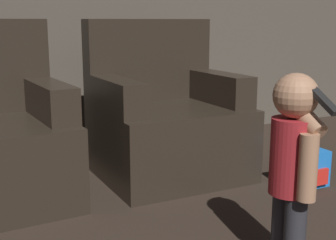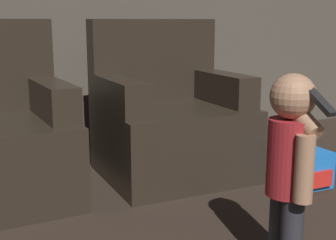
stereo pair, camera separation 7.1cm
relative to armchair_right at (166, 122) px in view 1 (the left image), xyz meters
name	(u,v)px [view 1 (the left image)]	position (x,y,z in m)	size (l,w,h in m)	color
armchair_right	(166,122)	(0.00, 0.00, 0.00)	(0.89, 0.81, 1.01)	black
person_toddler	(294,157)	(-0.10, -1.33, 0.13)	(0.18, 0.32, 0.81)	#28282D
toy_backpack	(304,168)	(0.65, -0.60, -0.24)	(0.26, 0.22, 0.22)	blue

